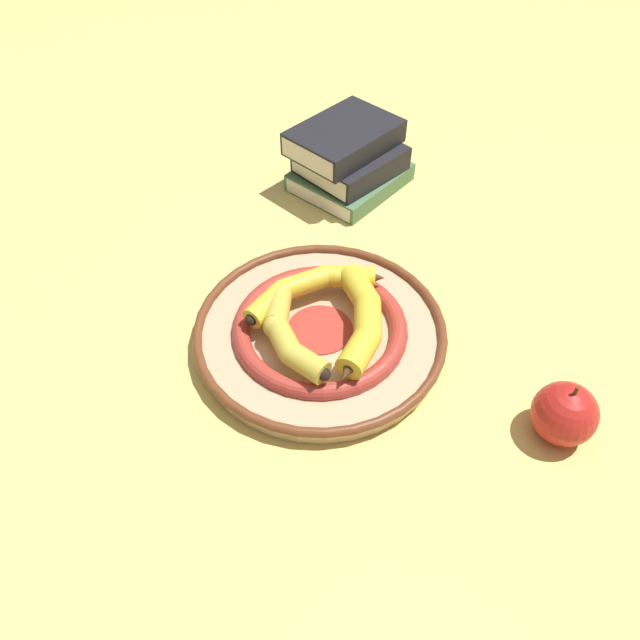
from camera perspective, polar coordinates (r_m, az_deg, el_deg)
name	(u,v)px	position (r m, az deg, el deg)	size (l,w,h in m)	color
ground_plane	(343,361)	(0.83, 2.15, -3.78)	(2.80, 2.80, 0.00)	#E5CC6B
decorative_bowl	(320,332)	(0.84, 0.00, -1.07)	(0.34, 0.34, 0.04)	tan
banana_a	(287,334)	(0.79, -2.99, -1.32)	(0.15, 0.10, 0.03)	gold
banana_b	(362,321)	(0.80, 3.87, -0.09)	(0.20, 0.07, 0.04)	yellow
banana_c	(310,287)	(0.85, -0.90, 3.06)	(0.13, 0.18, 0.03)	yellow
book_stack	(348,159)	(1.10, 2.55, 14.53)	(0.23, 0.22, 0.11)	#4C754C
apple	(565,414)	(0.79, 21.46, -7.97)	(0.08, 0.08, 0.09)	red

